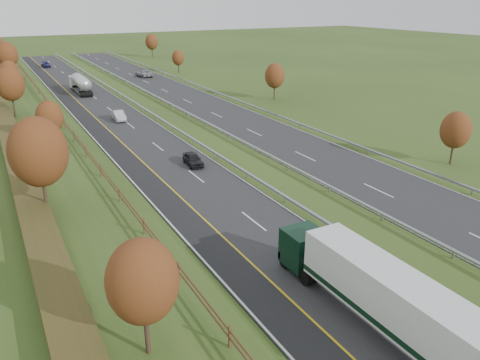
% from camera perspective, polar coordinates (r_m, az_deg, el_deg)
% --- Properties ---
extents(ground, '(400.00, 400.00, 0.00)m').
position_cam_1_polar(ground, '(69.24, -6.87, 6.54)').
color(ground, '#2C4318').
rests_on(ground, ground).
extents(near_carriageway, '(10.50, 200.00, 0.04)m').
position_cam_1_polar(near_carriageway, '(71.51, -14.39, 6.51)').
color(near_carriageway, black).
rests_on(near_carriageway, ground).
extents(far_carriageway, '(10.50, 200.00, 0.04)m').
position_cam_1_polar(far_carriageway, '(77.02, -2.38, 8.19)').
color(far_carriageway, black).
rests_on(far_carriageway, ground).
extents(hard_shoulder, '(3.00, 200.00, 0.04)m').
position_cam_1_polar(hard_shoulder, '(70.73, -17.32, 6.06)').
color(hard_shoulder, black).
rests_on(hard_shoulder, ground).
extents(lane_markings, '(26.75, 200.00, 0.01)m').
position_cam_1_polar(lane_markings, '(73.14, -9.50, 7.23)').
color(lane_markings, silver).
rests_on(lane_markings, near_carriageway).
extents(embankment_left, '(12.00, 200.00, 2.00)m').
position_cam_1_polar(embankment_left, '(69.41, -24.88, 5.60)').
color(embankment_left, '#2C4318').
rests_on(embankment_left, ground).
extents(hedge_left, '(2.20, 180.00, 1.10)m').
position_cam_1_polar(hedge_left, '(68.98, -26.73, 6.55)').
color(hedge_left, '#383817').
rests_on(hedge_left, embankment_left).
extents(fence_left, '(0.12, 189.06, 1.20)m').
position_cam_1_polar(fence_left, '(69.00, -21.36, 7.52)').
color(fence_left, '#422B19').
rests_on(fence_left, embankment_left).
extents(median_barrier_near, '(0.32, 200.00, 0.71)m').
position_cam_1_polar(median_barrier_near, '(72.90, -10.08, 7.61)').
color(median_barrier_near, gray).
rests_on(median_barrier_near, ground).
extents(median_barrier_far, '(0.32, 200.00, 0.71)m').
position_cam_1_polar(median_barrier_far, '(74.62, -6.35, 8.12)').
color(median_barrier_far, gray).
rests_on(median_barrier_far, ground).
extents(outer_barrier_far, '(0.32, 200.00, 0.71)m').
position_cam_1_polar(outer_barrier_far, '(79.56, 1.41, 9.07)').
color(outer_barrier_far, gray).
rests_on(outer_barrier_far, ground).
extents(trees_left, '(6.64, 164.30, 7.66)m').
position_cam_1_polar(trees_left, '(65.04, -25.03, 9.52)').
color(trees_left, '#2D2116').
rests_on(trees_left, embankment_left).
extents(trees_far, '(8.45, 118.60, 7.12)m').
position_cam_1_polar(trees_far, '(107.92, -2.99, 14.23)').
color(trees_far, '#2D2116').
rests_on(trees_far, ground).
extents(box_lorry, '(2.58, 16.28, 4.06)m').
position_cam_1_polar(box_lorry, '(27.34, 16.91, -13.30)').
color(box_lorry, black).
rests_on(box_lorry, near_carriageway).
extents(road_tanker, '(2.40, 11.22, 3.46)m').
position_cam_1_polar(road_tanker, '(98.75, -18.89, 11.09)').
color(road_tanker, silver).
rests_on(road_tanker, near_carriageway).
extents(car_dark_near, '(1.98, 4.10, 1.35)m').
position_cam_1_polar(car_dark_near, '(52.35, -5.74, 2.54)').
color(car_dark_near, black).
rests_on(car_dark_near, near_carriageway).
extents(car_silver_mid, '(1.74, 4.46, 1.44)m').
position_cam_1_polar(car_silver_mid, '(74.20, -14.57, 7.61)').
color(car_silver_mid, '#B1B1B6').
rests_on(car_silver_mid, near_carriageway).
extents(car_small_far, '(2.00, 4.72, 1.36)m').
position_cam_1_polar(car_small_far, '(140.11, -22.59, 12.85)').
color(car_small_far, '#171646').
rests_on(car_small_far, near_carriageway).
extents(car_oncoming, '(3.16, 5.90, 1.58)m').
position_cam_1_polar(car_oncoming, '(115.99, -11.62, 12.62)').
color(car_oncoming, '#9D9DA1').
rests_on(car_oncoming, far_carriageway).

